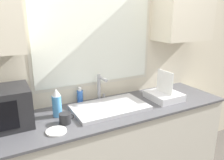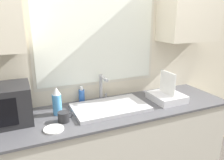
{
  "view_description": "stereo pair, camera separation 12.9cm",
  "coord_description": "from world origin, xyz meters",
  "px_view_note": "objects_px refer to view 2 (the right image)",
  "views": [
    {
      "loc": [
        -0.82,
        -1.29,
        1.74
      ],
      "look_at": [
        0.0,
        0.27,
        1.21
      ],
      "focal_mm": 35.0,
      "sensor_mm": 36.0,
      "label": 1
    },
    {
      "loc": [
        -0.71,
        -1.35,
        1.74
      ],
      "look_at": [
        0.0,
        0.27,
        1.21
      ],
      "focal_mm": 35.0,
      "sensor_mm": 36.0,
      "label": 2
    }
  ],
  "objects_px": {
    "faucet": "(102,86)",
    "dish_rack": "(167,96)",
    "spray_bottle": "(57,102)",
    "microwave": "(2,105)",
    "soap_bottle": "(82,95)",
    "mug_near_sink": "(64,117)"
  },
  "relations": [
    {
      "from": "spray_bottle",
      "to": "faucet",
      "type": "bearing_deg",
      "value": 15.93
    },
    {
      "from": "faucet",
      "to": "dish_rack",
      "type": "distance_m",
      "value": 0.64
    },
    {
      "from": "dish_rack",
      "to": "mug_near_sink",
      "type": "bearing_deg",
      "value": -177.68
    },
    {
      "from": "spray_bottle",
      "to": "soap_bottle",
      "type": "bearing_deg",
      "value": 34.61
    },
    {
      "from": "faucet",
      "to": "soap_bottle",
      "type": "xyz_separation_m",
      "value": [
        -0.19,
        0.05,
        -0.09
      ]
    },
    {
      "from": "microwave",
      "to": "spray_bottle",
      "type": "xyz_separation_m",
      "value": [
        0.41,
        -0.02,
        -0.03
      ]
    },
    {
      "from": "dish_rack",
      "to": "soap_bottle",
      "type": "relative_size",
      "value": 2.02
    },
    {
      "from": "spray_bottle",
      "to": "microwave",
      "type": "bearing_deg",
      "value": 177.6
    },
    {
      "from": "faucet",
      "to": "dish_rack",
      "type": "height_order",
      "value": "dish_rack"
    },
    {
      "from": "soap_bottle",
      "to": "mug_near_sink",
      "type": "height_order",
      "value": "soap_bottle"
    },
    {
      "from": "faucet",
      "to": "soap_bottle",
      "type": "height_order",
      "value": "faucet"
    },
    {
      "from": "microwave",
      "to": "soap_bottle",
      "type": "distance_m",
      "value": 0.7
    },
    {
      "from": "spray_bottle",
      "to": "mug_near_sink",
      "type": "height_order",
      "value": "spray_bottle"
    },
    {
      "from": "mug_near_sink",
      "to": "faucet",
      "type": "bearing_deg",
      "value": 33.22
    },
    {
      "from": "soap_bottle",
      "to": "mug_near_sink",
      "type": "distance_m",
      "value": 0.42
    },
    {
      "from": "microwave",
      "to": "dish_rack",
      "type": "height_order",
      "value": "microwave"
    },
    {
      "from": "microwave",
      "to": "soap_bottle",
      "type": "xyz_separation_m",
      "value": [
        0.67,
        0.17,
        -0.08
      ]
    },
    {
      "from": "microwave",
      "to": "spray_bottle",
      "type": "relative_size",
      "value": 1.73
    },
    {
      "from": "faucet",
      "to": "mug_near_sink",
      "type": "bearing_deg",
      "value": -146.78
    },
    {
      "from": "microwave",
      "to": "dish_rack",
      "type": "xyz_separation_m",
      "value": [
        1.45,
        -0.13,
        -0.1
      ]
    },
    {
      "from": "faucet",
      "to": "microwave",
      "type": "height_order",
      "value": "microwave"
    },
    {
      "from": "dish_rack",
      "to": "spray_bottle",
      "type": "relative_size",
      "value": 1.31
    }
  ]
}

